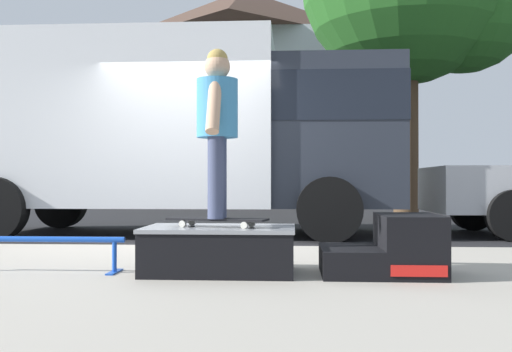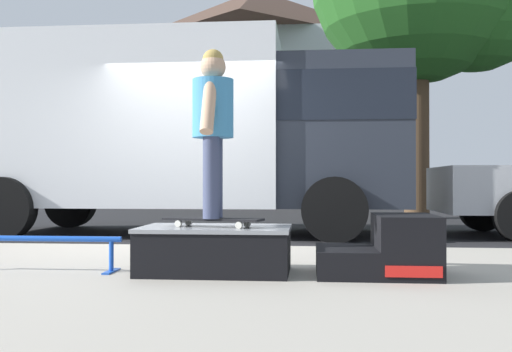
# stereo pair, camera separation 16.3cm
# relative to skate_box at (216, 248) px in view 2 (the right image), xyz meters

# --- Properties ---
(ground_plane) EXTENTS (140.00, 140.00, 0.00)m
(ground_plane) POSITION_rel_skate_box_xyz_m (-0.89, 2.45, -0.31)
(ground_plane) COLOR black
(sidewalk_slab) EXTENTS (50.00, 5.00, 0.12)m
(sidewalk_slab) POSITION_rel_skate_box_xyz_m (-0.89, -0.55, -0.25)
(sidewalk_slab) COLOR #A8A093
(sidewalk_slab) RESTS_ON ground
(skate_box) EXTENTS (1.16, 0.72, 0.36)m
(skate_box) POSITION_rel_skate_box_xyz_m (0.00, 0.00, 0.00)
(skate_box) COLOR black
(skate_box) RESTS_ON sidewalk_slab
(kicker_ramp) EXTENTS (0.89, 0.71, 0.46)m
(kicker_ramp) POSITION_rel_skate_box_xyz_m (1.31, -0.00, -0.00)
(kicker_ramp) COLOR black
(kicker_ramp) RESTS_ON sidewalk_slab
(grind_rail) EXTENTS (1.34, 0.28, 0.28)m
(grind_rail) POSITION_rel_skate_box_xyz_m (-1.41, -0.04, 0.01)
(grind_rail) COLOR blue
(grind_rail) RESTS_ON sidewalk_slab
(skateboard) EXTENTS (0.81, 0.38, 0.07)m
(skateboard) POSITION_rel_skate_box_xyz_m (-0.01, -0.05, 0.22)
(skateboard) COLOR black
(skateboard) RESTS_ON skate_box
(skater_kid) EXTENTS (0.32, 0.67, 1.31)m
(skater_kid) POSITION_rel_skate_box_xyz_m (-0.01, -0.05, 1.00)
(skater_kid) COLOR #3F4766
(skater_kid) RESTS_ON skateboard
(box_truck) EXTENTS (6.91, 2.63, 3.05)m
(box_truck) POSITION_rel_skate_box_xyz_m (-1.26, 4.65, 1.39)
(box_truck) COLOR white
(box_truck) RESTS_ON ground
(house_behind) EXTENTS (9.54, 8.22, 8.40)m
(house_behind) POSITION_rel_skate_box_xyz_m (-1.35, 18.24, 3.93)
(house_behind) COLOR silver
(house_behind) RESTS_ON ground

